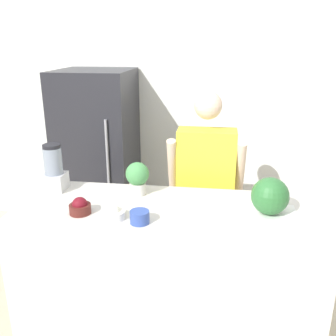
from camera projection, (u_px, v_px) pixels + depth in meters
name	position (u px, v px, depth m)	size (l,w,h in m)	color
wall_back	(190.00, 107.00, 3.81)	(8.00, 0.06, 2.60)	white
counter_island	(167.00, 272.00, 2.50)	(1.91, 0.71, 0.95)	beige
refrigerator	(99.00, 158.00, 3.69)	(0.69, 0.74, 1.69)	#232328
person	(205.00, 191.00, 2.96)	(0.59, 0.26, 1.60)	#333338
cutting_board	(266.00, 215.00, 2.23)	(0.37, 0.30, 0.01)	white
watermelon	(270.00, 196.00, 2.20)	(0.22, 0.22, 0.22)	#2D6B33
bowl_cherries	(80.00, 207.00, 2.25)	(0.13, 0.13, 0.10)	#511E19
bowl_cream	(114.00, 213.00, 2.19)	(0.14, 0.14, 0.09)	white
bowl_small_blue	(140.00, 217.00, 2.14)	(0.11, 0.11, 0.07)	#334C9E
blender	(54.00, 170.00, 2.57)	(0.15, 0.15, 0.33)	#B7B7BC
potted_plant	(137.00, 177.00, 2.50)	(0.16, 0.16, 0.23)	beige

